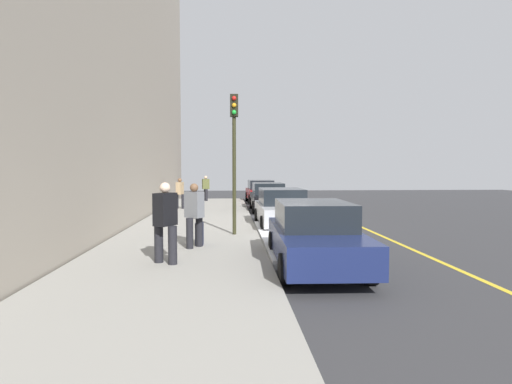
{
  "coord_description": "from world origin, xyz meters",
  "views": [
    {
      "loc": [
        16.12,
        -1.93,
        2.27
      ],
      "look_at": [
        -1.4,
        -0.84,
        1.3
      ],
      "focal_mm": 29.29,
      "sensor_mm": 36.0,
      "label": 1
    }
  ],
  "objects_px": {
    "pedestrian_olive_coat": "(206,187)",
    "rolling_suitcase": "(199,234)",
    "parked_car_red": "(261,191)",
    "parked_car_navy": "(314,235)",
    "pedestrian_black_coat": "(165,220)",
    "parked_car_black": "(268,197)",
    "traffic_light_pole": "(234,141)",
    "pedestrian_tan_coat": "(180,192)",
    "parked_car_silver": "(282,208)",
    "pedestrian_grey_coat": "(194,213)"
  },
  "relations": [
    {
      "from": "parked_car_red",
      "to": "traffic_light_pole",
      "type": "relative_size",
      "value": 0.96
    },
    {
      "from": "parked_car_silver",
      "to": "pedestrian_olive_coat",
      "type": "relative_size",
      "value": 2.63
    },
    {
      "from": "parked_car_red",
      "to": "parked_car_navy",
      "type": "xyz_separation_m",
      "value": [
        18.9,
        -0.16,
        0.0
      ]
    },
    {
      "from": "parked_car_red",
      "to": "pedestrian_olive_coat",
      "type": "xyz_separation_m",
      "value": [
        0.21,
        -3.72,
        0.29
      ]
    },
    {
      "from": "pedestrian_black_coat",
      "to": "pedestrian_tan_coat",
      "type": "distance_m",
      "value": 13.23
    },
    {
      "from": "parked_car_navy",
      "to": "traffic_light_pole",
      "type": "height_order",
      "value": "traffic_light_pole"
    },
    {
      "from": "pedestrian_olive_coat",
      "to": "traffic_light_pole",
      "type": "height_order",
      "value": "traffic_light_pole"
    },
    {
      "from": "parked_car_black",
      "to": "traffic_light_pole",
      "type": "bearing_deg",
      "value": -11.99
    },
    {
      "from": "pedestrian_grey_coat",
      "to": "rolling_suitcase",
      "type": "distance_m",
      "value": 0.73
    },
    {
      "from": "parked_car_silver",
      "to": "pedestrian_olive_coat",
      "type": "height_order",
      "value": "pedestrian_olive_coat"
    },
    {
      "from": "parked_car_silver",
      "to": "rolling_suitcase",
      "type": "height_order",
      "value": "parked_car_silver"
    },
    {
      "from": "pedestrian_black_coat",
      "to": "traffic_light_pole",
      "type": "xyz_separation_m",
      "value": [
        -4.09,
        1.58,
        2.06
      ]
    },
    {
      "from": "pedestrian_black_coat",
      "to": "pedestrian_olive_coat",
      "type": "relative_size",
      "value": 1.09
    },
    {
      "from": "parked_car_silver",
      "to": "pedestrian_grey_coat",
      "type": "bearing_deg",
      "value": -32.36
    },
    {
      "from": "parked_car_red",
      "to": "parked_car_black",
      "type": "bearing_deg",
      "value": -0.13
    },
    {
      "from": "pedestrian_olive_coat",
      "to": "rolling_suitcase",
      "type": "distance_m",
      "value": 16.45
    },
    {
      "from": "pedestrian_tan_coat",
      "to": "rolling_suitcase",
      "type": "distance_m",
      "value": 11.06
    },
    {
      "from": "pedestrian_black_coat",
      "to": "traffic_light_pole",
      "type": "height_order",
      "value": "traffic_light_pole"
    },
    {
      "from": "pedestrian_tan_coat",
      "to": "pedestrian_black_coat",
      "type": "bearing_deg",
      "value": 5.41
    },
    {
      "from": "pedestrian_grey_coat",
      "to": "pedestrian_tan_coat",
      "type": "bearing_deg",
      "value": -171.28
    },
    {
      "from": "parked_car_black",
      "to": "parked_car_silver",
      "type": "relative_size",
      "value": 0.99
    },
    {
      "from": "rolling_suitcase",
      "to": "pedestrian_black_coat",
      "type": "bearing_deg",
      "value": -14.47
    },
    {
      "from": "pedestrian_grey_coat",
      "to": "traffic_light_pole",
      "type": "bearing_deg",
      "value": 153.51
    },
    {
      "from": "parked_car_red",
      "to": "parked_car_navy",
      "type": "height_order",
      "value": "same"
    },
    {
      "from": "parked_car_red",
      "to": "rolling_suitcase",
      "type": "distance_m",
      "value": 16.89
    },
    {
      "from": "parked_car_navy",
      "to": "traffic_light_pole",
      "type": "bearing_deg",
      "value": -156.21
    },
    {
      "from": "rolling_suitcase",
      "to": "pedestrian_olive_coat",
      "type": "bearing_deg",
      "value": -177.31
    },
    {
      "from": "parked_car_black",
      "to": "pedestrian_grey_coat",
      "type": "xyz_separation_m",
      "value": [
        11.34,
        -3.04,
        0.32
      ]
    },
    {
      "from": "pedestrian_tan_coat",
      "to": "traffic_light_pole",
      "type": "relative_size",
      "value": 0.36
    },
    {
      "from": "parked_car_black",
      "to": "rolling_suitcase",
      "type": "bearing_deg",
      "value": -15.02
    },
    {
      "from": "pedestrian_black_coat",
      "to": "rolling_suitcase",
      "type": "distance_m",
      "value": 2.44
    },
    {
      "from": "parked_car_silver",
      "to": "traffic_light_pole",
      "type": "height_order",
      "value": "traffic_light_pole"
    },
    {
      "from": "parked_car_navy",
      "to": "pedestrian_black_coat",
      "type": "height_order",
      "value": "pedestrian_black_coat"
    },
    {
      "from": "pedestrian_olive_coat",
      "to": "parked_car_red",
      "type": "bearing_deg",
      "value": 93.16
    },
    {
      "from": "pedestrian_tan_coat",
      "to": "pedestrian_olive_coat",
      "type": "bearing_deg",
      "value": 169.1
    },
    {
      "from": "parked_car_black",
      "to": "pedestrian_black_coat",
      "type": "bearing_deg",
      "value": -14.92
    },
    {
      "from": "parked_car_black",
      "to": "pedestrian_black_coat",
      "type": "xyz_separation_m",
      "value": [
        13.22,
        -3.52,
        0.36
      ]
    },
    {
      "from": "parked_car_red",
      "to": "parked_car_navy",
      "type": "distance_m",
      "value": 18.9
    },
    {
      "from": "pedestrian_black_coat",
      "to": "parked_car_black",
      "type": "bearing_deg",
      "value": 165.08
    },
    {
      "from": "parked_car_silver",
      "to": "traffic_light_pole",
      "type": "relative_size",
      "value": 0.98
    },
    {
      "from": "traffic_light_pole",
      "to": "pedestrian_tan_coat",
      "type": "bearing_deg",
      "value": -162.68
    },
    {
      "from": "traffic_light_pole",
      "to": "parked_car_navy",
      "type": "bearing_deg",
      "value": 23.79
    },
    {
      "from": "parked_car_navy",
      "to": "pedestrian_black_coat",
      "type": "xyz_separation_m",
      "value": [
        0.01,
        -3.38,
        0.36
      ]
    },
    {
      "from": "parked_car_black",
      "to": "parked_car_red",
      "type": "bearing_deg",
      "value": 179.87
    },
    {
      "from": "parked_car_red",
      "to": "traffic_light_pole",
      "type": "height_order",
      "value": "traffic_light_pole"
    },
    {
      "from": "rolling_suitcase",
      "to": "traffic_light_pole",
      "type": "bearing_deg",
      "value": 151.19
    },
    {
      "from": "parked_car_red",
      "to": "parked_car_silver",
      "type": "distance_m",
      "value": 12.35
    },
    {
      "from": "rolling_suitcase",
      "to": "parked_car_black",
      "type": "bearing_deg",
      "value": 164.98
    },
    {
      "from": "pedestrian_black_coat",
      "to": "pedestrian_tan_coat",
      "type": "bearing_deg",
      "value": -174.59
    },
    {
      "from": "parked_car_red",
      "to": "parked_car_silver",
      "type": "xyz_separation_m",
      "value": [
        12.35,
        -0.09,
        0.0
      ]
    }
  ]
}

